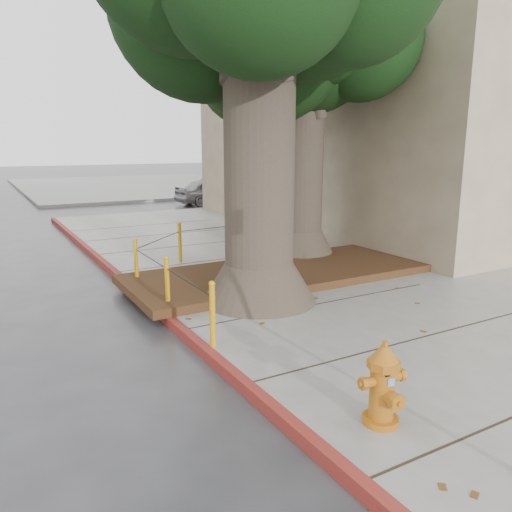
# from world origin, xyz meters

# --- Properties ---
(ground) EXTENTS (140.00, 140.00, 0.00)m
(ground) POSITION_xyz_m (0.00, 0.00, 0.00)
(ground) COLOR #28282B
(ground) RESTS_ON ground
(sidewalk_main) EXTENTS (16.00, 26.00, 0.15)m
(sidewalk_main) POSITION_xyz_m (6.00, 2.50, 0.07)
(sidewalk_main) COLOR slate
(sidewalk_main) RESTS_ON ground
(sidewalk_far) EXTENTS (16.00, 20.00, 0.15)m
(sidewalk_far) POSITION_xyz_m (6.00, 30.00, 0.07)
(sidewalk_far) COLOR slate
(sidewalk_far) RESTS_ON ground
(curb_red) EXTENTS (0.14, 26.00, 0.16)m
(curb_red) POSITION_xyz_m (-2.00, 2.50, 0.07)
(curb_red) COLOR maroon
(curb_red) RESTS_ON ground
(planter_bed) EXTENTS (6.40, 2.60, 0.16)m
(planter_bed) POSITION_xyz_m (0.90, 3.90, 0.23)
(planter_bed) COLOR black
(planter_bed) RESTS_ON sidewalk_main
(building_corner) EXTENTS (12.00, 13.00, 10.00)m
(building_corner) POSITION_xyz_m (10.00, 8.50, 5.00)
(building_corner) COLOR tan
(building_corner) RESTS_ON ground
(building_side_white) EXTENTS (10.00, 10.00, 9.00)m
(building_side_white) POSITION_xyz_m (16.00, 26.00, 4.50)
(building_side_white) COLOR silver
(building_side_white) RESTS_ON ground
(building_side_grey) EXTENTS (12.00, 14.00, 12.00)m
(building_side_grey) POSITION_xyz_m (22.00, 32.00, 6.00)
(building_side_grey) COLOR slate
(building_side_grey) RESTS_ON ground
(tree_far) EXTENTS (4.50, 3.80, 7.17)m
(tree_far) POSITION_xyz_m (2.64, 5.32, 5.02)
(tree_far) COLOR #4C3F33
(tree_far) RESTS_ON sidewalk_main
(bollard_ring) EXTENTS (3.79, 5.39, 0.95)m
(bollard_ring) POSITION_xyz_m (-0.87, 4.38, 0.66)
(bollard_ring) COLOR #CB8A0B
(bollard_ring) RESTS_ON sidewalk_main
(fire_hydrant) EXTENTS (0.46, 0.42, 0.88)m
(fire_hydrant) POSITION_xyz_m (-1.26, -1.41, 0.58)
(fire_hydrant) COLOR #B36112
(fire_hydrant) RESTS_ON sidewalk_main
(car_silver) EXTENTS (3.77, 1.66, 1.26)m
(car_silver) POSITION_xyz_m (5.73, 17.71, 0.63)
(car_silver) COLOR #939398
(car_silver) RESTS_ON ground
(car_red) EXTENTS (3.87, 1.56, 1.25)m
(car_red) POSITION_xyz_m (7.03, 18.80, 0.62)
(car_red) COLOR maroon
(car_red) RESTS_ON ground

